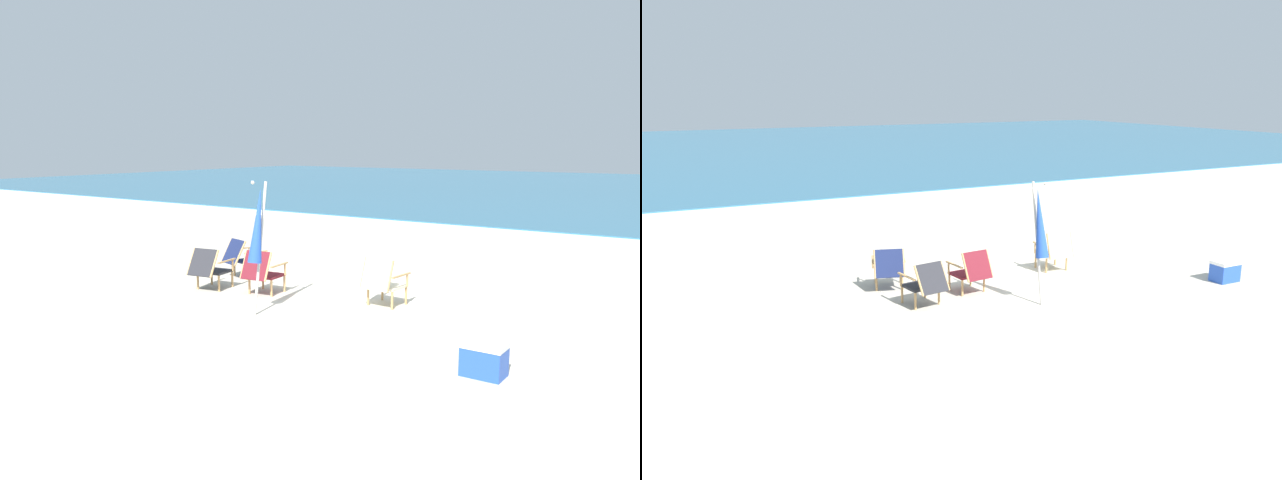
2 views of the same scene
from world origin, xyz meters
TOP-DOWN VIEW (x-y plane):
  - ground_plane at (0.00, 0.00)m, footprint 80.00×80.00m
  - sea at (0.00, 30.54)m, footprint 80.00×40.00m
  - surf_band at (0.00, 10.24)m, footprint 80.00×1.10m
  - beach_chair_far_center at (0.64, 0.51)m, footprint 0.63×0.70m
  - beach_chair_front_right at (-2.76, 0.89)m, footprint 0.77×0.89m
  - beach_chair_back_right at (-2.53, -0.26)m, footprint 0.68×0.84m
  - beach_chair_mid_center at (-1.52, 0.02)m, footprint 0.65×0.77m
  - umbrella_furled_blue at (-0.75, -0.97)m, footprint 0.24×0.45m
  - cooler_box at (3.13, -1.54)m, footprint 0.49×0.35m

SIDE VIEW (x-z plane):
  - ground_plane at x=0.00m, z-range 0.00..0.00m
  - surf_band at x=0.00m, z-range 0.00..0.06m
  - sea at x=0.00m, z-range 0.00..0.10m
  - cooler_box at x=3.13m, z-range 0.00..0.40m
  - beach_chair_back_right at x=-2.53m, z-range 0.03..0.81m
  - beach_chair_front_right at x=-2.76m, z-range 0.03..0.82m
  - beach_chair_mid_center at x=-1.52m, z-range 0.03..0.83m
  - beach_chair_far_center at x=0.64m, z-range 0.02..0.84m
  - umbrella_furled_blue at x=-0.75m, z-range 0.32..2.43m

